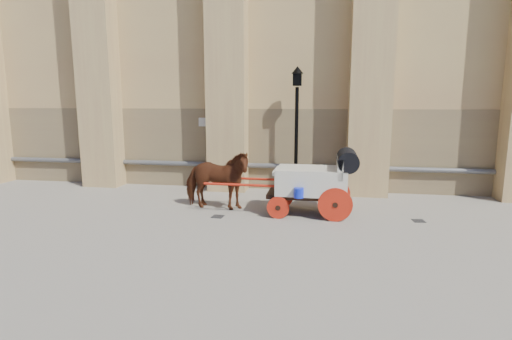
# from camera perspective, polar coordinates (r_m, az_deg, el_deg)

# --- Properties ---
(ground) EXTENTS (90.00, 90.00, 0.00)m
(ground) POSITION_cam_1_polar(r_m,az_deg,el_deg) (11.44, -3.21, -6.90)
(ground) COLOR gray
(ground) RESTS_ON ground
(horse) EXTENTS (2.24, 1.15, 1.83)m
(horse) POSITION_cam_1_polar(r_m,az_deg,el_deg) (12.20, -5.67, -1.43)
(horse) COLOR #5D2C15
(horse) RESTS_ON ground
(carriage) EXTENTS (4.42, 1.57, 1.93)m
(carriage) POSITION_cam_1_polar(r_m,az_deg,el_deg) (11.72, 8.66, -1.34)
(carriage) COLOR black
(carriage) RESTS_ON ground
(street_lamp) EXTENTS (0.42, 0.42, 4.46)m
(street_lamp) POSITION_cam_1_polar(r_m,az_deg,el_deg) (14.07, 5.80, 6.10)
(street_lamp) COLOR black
(street_lamp) RESTS_ON ground
(drain_grate_near) EXTENTS (0.35, 0.35, 0.01)m
(drain_grate_near) POSITION_cam_1_polar(r_m,az_deg,el_deg) (11.62, -5.50, -6.63)
(drain_grate_near) COLOR black
(drain_grate_near) RESTS_ON ground
(drain_grate_far) EXTENTS (0.35, 0.35, 0.01)m
(drain_grate_far) POSITION_cam_1_polar(r_m,az_deg,el_deg) (12.05, 22.21, -6.74)
(drain_grate_far) COLOR black
(drain_grate_far) RESTS_ON ground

